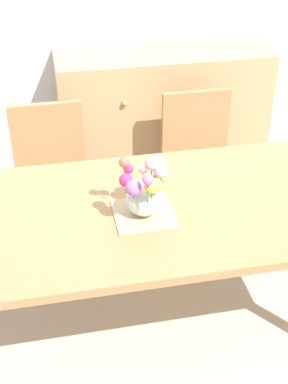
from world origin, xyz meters
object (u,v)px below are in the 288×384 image
object	(u,v)px
dining_table	(157,221)
dresser	(162,123)
chair_left	(51,171)
flower_vase	(145,190)
chair_right	(199,156)

from	to	relation	value
dining_table	dresser	size ratio (longest dim) A/B	1.33
chair_left	flower_vase	size ratio (longest dim) A/B	3.27
dresser	flower_vase	size ratio (longest dim) A/B	5.11
chair_left	dresser	xyz separation A→B (m)	(0.79, 0.52, -0.02)
flower_vase	chair_right	bearing A→B (deg)	59.35
dining_table	flower_vase	bearing A→B (deg)	-138.53
chair_right	chair_left	bearing A→B (deg)	0.00
dining_table	flower_vase	world-z (taller)	flower_vase
chair_left	flower_vase	world-z (taller)	flower_vase
dresser	chair_left	bearing A→B (deg)	-146.79
dining_table	chair_left	bearing A→B (deg)	118.99
chair_right	dresser	size ratio (longest dim) A/B	0.64
chair_right	flower_vase	size ratio (longest dim) A/B	3.27
dining_table	chair_right	world-z (taller)	chair_right
dining_table	chair_right	distance (m)	0.94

